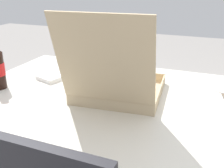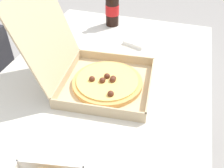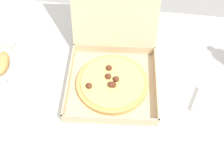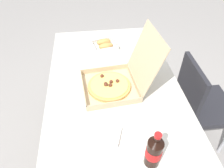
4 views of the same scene
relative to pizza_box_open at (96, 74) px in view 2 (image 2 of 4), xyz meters
name	(u,v)px [view 2 (image 2 of 4)]	position (x,y,z in m)	size (l,w,h in m)	color
dining_table	(96,107)	(-0.05, -0.01, -0.13)	(1.42, 0.86, 0.73)	silver
pizza_box_open	(96,74)	(0.00, 0.00, 0.00)	(0.38, 0.48, 0.37)	tan
cola_bottle	(112,8)	(0.53, 0.10, 0.04)	(0.07, 0.07, 0.22)	black
napkin_pile	(138,41)	(0.37, -0.09, -0.04)	(0.11, 0.11, 0.02)	white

